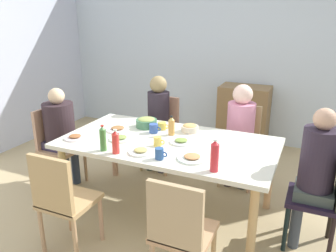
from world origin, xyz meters
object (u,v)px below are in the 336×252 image
object	(u,v)px
cup_0	(160,154)
bottle_3	(103,139)
bowl_0	(146,122)
plate_0	(192,158)
cup_2	(162,126)
cup_1	(154,128)
chair_1	(161,128)
side_cabinet	(243,117)
chair_4	(62,198)
dining_table	(168,148)
plate_1	(75,137)
person_5	(240,126)
bottle_0	(116,142)
chair_3	(56,142)
chair_2	(180,230)
person_3	(61,128)
plate_3	(118,129)
bottle_1	(171,126)
chair_0	(324,193)
plate_4	(181,141)
bottle_2	(215,156)
person_1	(158,115)
cup_3	(158,141)
chair_5	(241,140)
bowl_1	(190,128)
person_0	(316,168)
plate_2	(120,138)

from	to	relation	value
cup_0	bottle_3	size ratio (longest dim) A/B	0.46
bowl_0	cup_0	xyz separation A→B (m)	(0.48, -0.68, -0.00)
plate_0	cup_2	distance (m)	0.79
cup_1	cup_2	world-z (taller)	cup_1
chair_1	side_cabinet	bearing A→B (deg)	54.34
chair_4	bowl_0	world-z (taller)	chair_4
dining_table	plate_1	size ratio (longest dim) A/B	9.72
cup_1	person_5	bearing A→B (deg)	42.86
chair_4	bottle_0	distance (m)	0.62
chair_3	plate_0	size ratio (longest dim) A/B	3.63
chair_2	plate_1	world-z (taller)	chair_2
chair_4	bottle_3	distance (m)	0.60
cup_2	side_cabinet	size ratio (longest dim) A/B	0.14
dining_table	bottle_0	size ratio (longest dim) A/B	9.31
chair_3	chair_4	xyz separation A→B (m)	(0.88, -0.92, 0.00)
side_cabinet	person_5	bearing A→B (deg)	-80.26
plate_1	bowl_0	xyz separation A→B (m)	(0.47, 0.59, 0.04)
person_3	plate_3	bearing A→B (deg)	5.52
cup_2	plate_3	bearing A→B (deg)	-152.14
cup_0	bottle_1	bearing A→B (deg)	103.95
chair_0	plate_4	xyz separation A→B (m)	(-1.25, 0.01, 0.25)
person_3	plate_3	size ratio (longest dim) A/B	4.75
cup_0	cup_1	distance (m)	0.65
plate_0	bottle_2	xyz separation A→B (m)	(0.23, -0.14, 0.11)
chair_0	person_3	xyz separation A→B (m)	(-2.68, 0.00, 0.18)
bottle_3	chair_4	bearing A→B (deg)	-99.09
bottle_2	person_3	bearing A→B (deg)	166.97
chair_4	plate_0	distance (m)	1.09
chair_0	person_1	xyz separation A→B (m)	(-1.89, 0.83, 0.19)
cup_3	bottle_3	size ratio (longest dim) A/B	0.46
bowl_0	person_5	bearing A→B (deg)	32.03
chair_5	cup_1	world-z (taller)	chair_5
person_5	cup_2	size ratio (longest dim) A/B	9.59
chair_2	chair_1	bearing A→B (deg)	118.61
plate_1	bowl_1	bearing A→B (deg)	34.47
bottle_1	person_0	bearing A→B (deg)	-7.26
chair_3	cup_2	distance (m)	1.25
person_5	plate_2	xyz separation A→B (m)	(-0.93, -0.98, 0.05)
chair_0	bottle_2	bearing A→B (deg)	-151.67
bottle_3	cup_3	bearing A→B (deg)	36.32
chair_4	plate_1	distance (m)	0.74
bowl_1	cup_0	distance (m)	0.74
chair_2	bottle_3	xyz separation A→B (m)	(-0.93, 0.48, 0.34)
person_5	bowl_1	xyz separation A→B (m)	(-0.41, -0.50, 0.08)
plate_4	side_cabinet	distance (m)	2.06
person_5	bowl_1	distance (m)	0.65
chair_3	bottle_0	world-z (taller)	bottle_0
person_1	person_5	distance (m)	1.01
chair_3	bottle_2	size ratio (longest dim) A/B	3.45
plate_0	bottle_2	distance (m)	0.29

